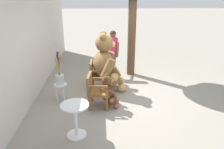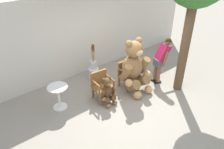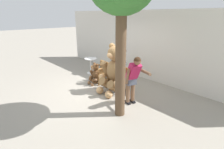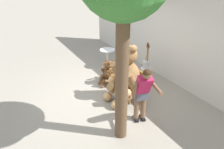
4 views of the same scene
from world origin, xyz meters
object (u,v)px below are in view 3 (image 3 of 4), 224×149
at_px(wooden_chair_right, 119,78).
at_px(round_side_table, 91,64).
at_px(white_stool, 124,71).
at_px(brush_bucket, 125,64).
at_px(teddy_bear_small, 95,74).
at_px(person_visitor, 133,76).
at_px(teddy_bear_large, 114,70).
at_px(wooden_chair_left, 101,71).

height_order(wooden_chair_right, round_side_table, wooden_chair_right).
bearing_deg(white_stool, brush_bucket, 15.22).
bearing_deg(teddy_bear_small, person_visitor, -5.06).
bearing_deg(brush_bucket, person_visitor, -40.23).
xyz_separation_m(teddy_bear_large, round_side_table, (-2.26, 0.66, -0.39)).
bearing_deg(white_stool, round_side_table, -160.03).
bearing_deg(person_visitor, brush_bucket, 139.77).
height_order(white_stool, brush_bucket, brush_bucket).
relative_size(person_visitor, round_side_table, 2.13).
relative_size(white_stool, brush_bucket, 0.52).
bearing_deg(person_visitor, teddy_bear_large, 169.10).
bearing_deg(teddy_bear_large, wooden_chair_right, 89.73).
height_order(wooden_chair_left, wooden_chair_right, same).
relative_size(teddy_bear_small, brush_bucket, 0.97).
distance_m(teddy_bear_small, white_stool, 1.31).
bearing_deg(brush_bucket, wooden_chair_right, -55.24).
relative_size(teddy_bear_large, round_side_table, 2.38).
distance_m(wooden_chair_left, round_side_table, 1.28).
distance_m(wooden_chair_right, teddy_bear_small, 1.10).
height_order(wooden_chair_right, white_stool, wooden_chair_right).
xyz_separation_m(teddy_bear_large, brush_bucket, (-0.67, 1.24, -0.17)).
height_order(wooden_chair_right, teddy_bear_large, teddy_bear_large).
bearing_deg(white_stool, wooden_chair_right, -55.08).
height_order(wooden_chair_left, white_stool, wooden_chair_left).
distance_m(teddy_bear_large, brush_bucket, 1.42).
height_order(wooden_chair_left, person_visitor, person_visitor).
distance_m(teddy_bear_large, teddy_bear_small, 1.14).
bearing_deg(round_side_table, teddy_bear_large, -16.24).
height_order(wooden_chair_right, teddy_bear_small, wooden_chair_right).
xyz_separation_m(white_stool, round_side_table, (-1.59, -0.58, 0.09)).
xyz_separation_m(wooden_chair_right, round_side_table, (-2.26, 0.38, -0.01)).
bearing_deg(person_visitor, wooden_chair_left, 167.19).
bearing_deg(teddy_bear_small, wooden_chair_right, 15.22).
bearing_deg(wooden_chair_right, person_visitor, -24.66).
distance_m(white_stool, brush_bucket, 0.31).
distance_m(wooden_chair_left, teddy_bear_small, 0.29).
bearing_deg(person_visitor, teddy_bear_small, 174.94).
distance_m(white_stool, round_side_table, 1.69).
relative_size(teddy_bear_large, teddy_bear_small, 2.01).
relative_size(wooden_chair_right, round_side_table, 1.19).
height_order(wooden_chair_left, round_side_table, wooden_chair_left).
relative_size(wooden_chair_left, round_side_table, 1.19).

